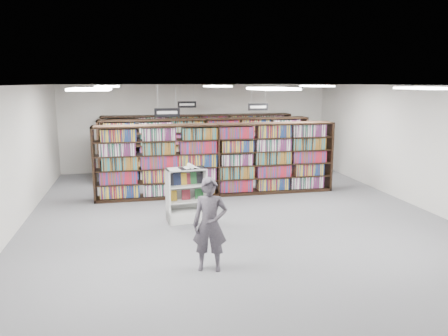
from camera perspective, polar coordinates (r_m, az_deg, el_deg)
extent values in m
plane|color=#4F4F54|center=(11.05, 1.12, -6.07)|extent=(12.00, 12.00, 0.00)
cube|color=white|center=(10.56, 1.19, 10.76)|extent=(10.00, 12.00, 0.10)
cube|color=silver|center=(16.55, -3.51, 5.32)|extent=(10.00, 0.10, 3.20)
cube|color=silver|center=(5.17, 16.29, -8.12)|extent=(10.00, 0.10, 3.20)
cube|color=silver|center=(10.76, -25.80, 1.09)|extent=(0.10, 12.00, 3.20)
cube|color=silver|center=(12.76, 23.63, 2.68)|extent=(0.10, 12.00, 3.20)
cube|color=black|center=(12.71, -0.87, 1.07)|extent=(7.00, 0.60, 2.10)
cube|color=maroon|center=(12.71, -0.87, 1.07)|extent=(6.88, 0.42, 1.98)
cube|color=black|center=(14.65, -2.35, 2.41)|extent=(7.00, 0.60, 2.10)
cube|color=maroon|center=(14.65, -2.35, 2.41)|extent=(6.88, 0.42, 1.98)
cube|color=black|center=(16.32, -3.33, 3.29)|extent=(7.00, 0.60, 2.10)
cube|color=maroon|center=(16.32, -3.33, 3.29)|extent=(6.88, 0.42, 1.98)
cylinder|color=#B2B2B7|center=(11.32, -8.65, 9.19)|extent=(0.01, 0.01, 0.58)
cylinder|color=#B2B2B7|center=(11.35, -6.33, 9.25)|extent=(0.01, 0.01, 0.58)
cube|color=black|center=(11.35, -7.44, 7.20)|extent=(0.65, 0.02, 0.22)
cube|color=white|center=(11.34, -7.43, 7.20)|extent=(0.52, 0.00, 0.08)
cylinder|color=#B2B2B7|center=(13.78, 3.58, 9.61)|extent=(0.01, 0.01, 0.58)
cylinder|color=#B2B2B7|center=(13.91, 5.42, 9.60)|extent=(0.01, 0.01, 0.58)
cube|color=black|center=(13.86, 4.48, 7.96)|extent=(0.65, 0.02, 0.22)
cube|color=white|center=(13.85, 4.49, 7.95)|extent=(0.52, 0.00, 0.08)
cylinder|color=#B2B2B7|center=(15.38, -5.74, 9.73)|extent=(0.01, 0.01, 0.58)
cylinder|color=#B2B2B7|center=(15.44, -4.04, 9.77)|extent=(0.01, 0.01, 0.58)
cube|color=black|center=(15.42, -4.86, 8.27)|extent=(0.65, 0.02, 0.22)
cube|color=white|center=(15.41, -4.86, 8.26)|extent=(0.52, 0.00, 0.08)
cube|color=white|center=(7.32, -17.02, 9.81)|extent=(0.60, 1.20, 0.04)
cube|color=white|center=(7.67, 6.29, 10.26)|extent=(0.60, 1.20, 0.04)
cube|color=white|center=(9.05, 24.92, 9.43)|extent=(0.60, 1.20, 0.04)
cube|color=white|center=(12.31, -14.98, 10.25)|extent=(0.60, 1.20, 0.04)
cube|color=white|center=(12.52, -0.90, 10.63)|extent=(0.60, 1.20, 0.04)
cube|color=white|center=(13.41, 12.01, 10.42)|extent=(0.60, 1.20, 0.04)
cube|color=silver|center=(10.52, -4.88, -6.22)|extent=(0.97, 0.56, 0.28)
cube|color=silver|center=(10.29, -7.33, -3.72)|extent=(0.09, 0.46, 1.29)
cube|color=silver|center=(10.48, -2.57, -3.36)|extent=(0.09, 0.46, 1.29)
cube|color=silver|center=(10.58, -5.20, -3.26)|extent=(0.92, 0.13, 1.29)
cube|color=silver|center=(10.24, -4.98, -0.12)|extent=(0.97, 0.56, 0.03)
cube|color=silver|center=(10.41, -4.91, -4.28)|extent=(0.89, 0.51, 0.02)
cube|color=silver|center=(10.32, -4.95, -2.30)|extent=(0.89, 0.51, 0.02)
cube|color=black|center=(10.26, -6.88, -1.55)|extent=(0.19, 0.09, 0.28)
cube|color=black|center=(10.29, -6.14, -1.50)|extent=(0.19, 0.09, 0.28)
cube|color=#C28D1F|center=(10.32, -5.39, -1.45)|extent=(0.19, 0.09, 0.28)
cube|color=maroon|center=(10.35, -4.66, -1.40)|extent=(0.19, 0.09, 0.28)
cube|color=#1D5628|center=(10.38, -3.92, -1.35)|extent=(0.19, 0.09, 0.28)
cube|color=black|center=(10.42, -3.19, -1.30)|extent=(0.19, 0.09, 0.28)
cube|color=#C28D1F|center=(10.36, -6.73, -3.59)|extent=(0.21, 0.08, 0.26)
cube|color=maroon|center=(10.42, -4.99, -3.46)|extent=(0.21, 0.08, 0.26)
cube|color=#1D5628|center=(10.50, -3.27, -3.33)|extent=(0.21, 0.08, 0.26)
cube|color=black|center=(10.21, -4.27, 0.00)|extent=(0.62, 0.42, 0.01)
cube|color=white|center=(10.19, -5.04, 0.02)|extent=(0.30, 0.34, 0.05)
cube|color=white|center=(10.23, -3.51, 0.08)|extent=(0.30, 0.34, 0.07)
cylinder|color=white|center=(10.20, -4.39, 0.28)|extent=(0.15, 0.30, 0.10)
imported|color=#4A444E|center=(7.66, -1.85, -7.40)|extent=(0.69, 0.54, 1.67)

